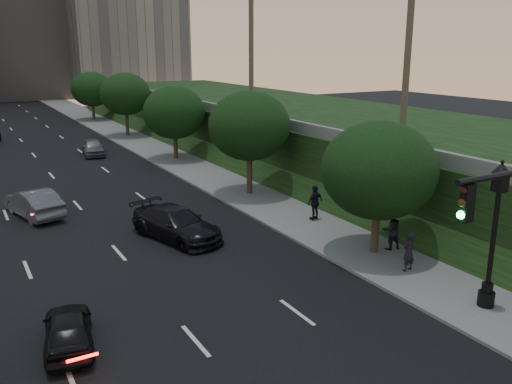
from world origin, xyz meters
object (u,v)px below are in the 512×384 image
street_lamp (493,242)px  pedestrian_b (391,230)px  sedan_near_left (68,329)px  pedestrian_c (315,202)px  sedan_near_right (176,224)px  sedan_mid_left (34,203)px  sedan_far_right (93,147)px  pedestrian_a (409,251)px

street_lamp → pedestrian_b: (0.98, 6.06, -1.53)m
sedan_near_left → pedestrian_c: 15.84m
street_lamp → sedan_near_left: 14.83m
sedan_near_left → sedan_near_right: 10.35m
pedestrian_b → sedan_near_left: bearing=14.7°
sedan_mid_left → pedestrian_b: pedestrian_b is taller
sedan_near_left → sedan_near_right: sedan_near_right is taller
sedan_far_right → sedan_near_left: bearing=-96.8°
pedestrian_a → street_lamp: bearing=84.4°
sedan_near_left → sedan_mid_left: size_ratio=0.76×
sedan_near_right → pedestrian_b: bearing=-56.3°
sedan_far_right → sedan_near_right: bearing=-85.8°
street_lamp → pedestrian_a: (-0.16, 3.79, -1.61)m
sedan_far_right → pedestrian_b: 31.20m
street_lamp → sedan_mid_left: (-12.75, 20.15, -1.83)m
sedan_near_left → pedestrian_c: bearing=-145.0°
street_lamp → sedan_mid_left: 23.91m
street_lamp → sedan_near_right: size_ratio=1.03×
pedestrian_b → sedan_near_right: bearing=-29.4°
sedan_near_left → pedestrian_b: 14.89m
pedestrian_a → pedestrian_b: 2.54m
sedan_mid_left → pedestrian_b: 19.67m
sedan_far_right → pedestrian_c: (6.10, -25.05, 0.38)m
sedan_near_right → sedan_far_right: bearing=69.5°
sedan_mid_left → sedan_far_right: 17.92m
sedan_mid_left → sedan_near_right: 9.34m
sedan_far_right → pedestrian_a: size_ratio=2.47×
street_lamp → pedestrian_b: 6.33m
sedan_near_right → pedestrian_b: (8.07, -6.65, 0.31)m
street_lamp → sedan_far_right: street_lamp is taller
sedan_near_right → pedestrian_c: size_ratio=2.84×
street_lamp → pedestrian_c: bearing=87.4°
sedan_mid_left → pedestrian_a: bearing=113.6°
sedan_mid_left → sedan_far_right: (7.18, 16.42, -0.06)m
sedan_near_right → pedestrian_a: (6.93, -8.93, 0.23)m
street_lamp → sedan_far_right: 37.03m
sedan_mid_left → pedestrian_a: size_ratio=2.78×
pedestrian_b → sedan_far_right: bearing=-67.8°
sedan_near_left → pedestrian_a: bearing=-174.3°
sedan_far_right → pedestrian_b: size_ratio=2.26×
sedan_near_left → pedestrian_c: size_ratio=1.93×
sedan_mid_left → sedan_near_right: (5.66, -7.43, -0.01)m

